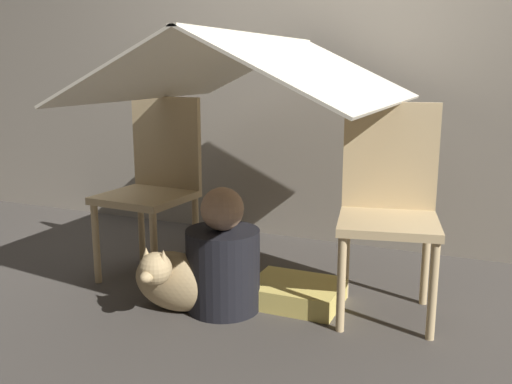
{
  "coord_description": "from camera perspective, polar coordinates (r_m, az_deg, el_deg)",
  "views": [
    {
      "loc": [
        1.04,
        -2.34,
        1.09
      ],
      "look_at": [
        0.0,
        0.05,
        0.52
      ],
      "focal_mm": 40.0,
      "sensor_mm": 36.0,
      "label": 1
    }
  ],
  "objects": [
    {
      "name": "dog",
      "position": [
        2.62,
        -8.36,
        -8.64
      ],
      "size": [
        0.41,
        0.35,
        0.34
      ],
      "color": "tan",
      "rests_on": "ground_plane"
    },
    {
      "name": "person_front",
      "position": [
        2.6,
        -3.33,
        -6.89
      ],
      "size": [
        0.34,
        0.34,
        0.57
      ],
      "color": "black",
      "rests_on": "ground_plane"
    },
    {
      "name": "sheet_canopy",
      "position": [
        2.61,
        0.0,
        12.33
      ],
      "size": [
        1.25,
        1.42,
        0.3
      ],
      "color": "silver"
    },
    {
      "name": "chair_left",
      "position": [
        3.04,
        -10.11,
        1.2
      ],
      "size": [
        0.45,
        0.45,
        0.94
      ],
      "rotation": [
        0.0,
        0.0,
        -0.06
      ],
      "color": "#D1B27F",
      "rests_on": "ground_plane"
    },
    {
      "name": "floor_cushion",
      "position": [
        2.73,
        4.04,
        -10.02
      ],
      "size": [
        0.42,
        0.33,
        0.1
      ],
      "color": "#E5CC66",
      "rests_on": "ground_plane"
    },
    {
      "name": "ground_plane",
      "position": [
        2.78,
        -0.45,
        -10.63
      ],
      "size": [
        8.8,
        8.8,
        0.0
      ],
      "primitive_type": "plane",
      "color": "#47423D"
    },
    {
      "name": "chair_right",
      "position": [
        2.58,
        13.13,
        -0.92
      ],
      "size": [
        0.5,
        0.5,
        0.94
      ],
      "rotation": [
        0.0,
        0.0,
        0.2
      ],
      "color": "#D1B27F",
      "rests_on": "ground_plane"
    },
    {
      "name": "wall_back",
      "position": [
        3.56,
        6.68,
        14.92
      ],
      "size": [
        7.0,
        0.05,
        2.5
      ],
      "color": "gray",
      "rests_on": "ground_plane"
    }
  ]
}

